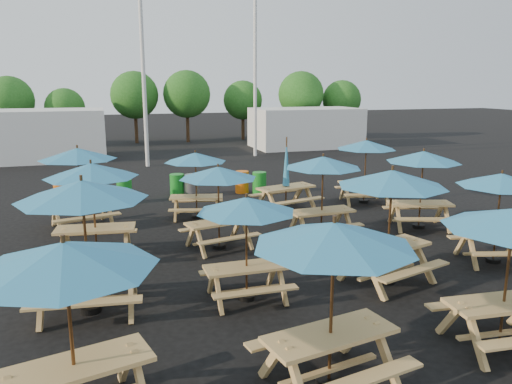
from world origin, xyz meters
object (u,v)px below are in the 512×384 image
object	(u,v)px
waste_bin_3	(192,186)
waste_bin_5	(259,183)
picnic_unit_6	(218,177)
picnic_unit_14	(423,161)
picnic_unit_7	(195,161)
picnic_unit_5	(246,210)
picnic_unit_10	(323,167)
waste_bin_4	(242,182)
picnic_unit_2	(91,176)
picnic_unit_3	(78,158)
picnic_unit_1	(82,197)
picnic_unit_15	(366,148)
waste_bin_0	(62,193)
picnic_unit_0	(65,266)
picnic_unit_11	(286,181)
picnic_unit_9	(392,185)
picnic_unit_4	(334,244)
waste_bin_1	(125,191)
waste_bin_2	(177,185)

from	to	relation	value
waste_bin_3	waste_bin_5	bearing A→B (deg)	-6.58
picnic_unit_6	picnic_unit_14	size ratio (longest dim) A/B	0.89
waste_bin_3	picnic_unit_7	bearing A→B (deg)	-97.44
picnic_unit_5	picnic_unit_7	xyz separation A→B (m)	(0.22, 6.44, 0.01)
picnic_unit_10	waste_bin_4	size ratio (longest dim) A/B	2.68
picnic_unit_10	picnic_unit_2	bearing A→B (deg)	177.28
picnic_unit_2	waste_bin_3	distance (m)	7.25
picnic_unit_3	picnic_unit_5	xyz separation A→B (m)	(3.26, -6.36, -0.26)
picnic_unit_1	waste_bin_3	world-z (taller)	picnic_unit_1
picnic_unit_15	waste_bin_0	xyz separation A→B (m)	(-10.41, 2.90, -1.56)
picnic_unit_7	waste_bin_3	distance (m)	3.41
picnic_unit_0	waste_bin_5	size ratio (longest dim) A/B	3.16
picnic_unit_10	waste_bin_4	world-z (taller)	picnic_unit_10
picnic_unit_5	picnic_unit_10	size ratio (longest dim) A/B	0.92
picnic_unit_3	picnic_unit_10	world-z (taller)	picnic_unit_3
waste_bin_0	picnic_unit_2	bearing A→B (deg)	-79.34
picnic_unit_11	picnic_unit_6	bearing A→B (deg)	-148.61
picnic_unit_3	picnic_unit_9	distance (m)	9.07
waste_bin_0	picnic_unit_7	bearing A→B (deg)	-36.41
picnic_unit_9	waste_bin_0	world-z (taller)	picnic_unit_9
picnic_unit_0	picnic_unit_2	distance (m)	6.29
picnic_unit_1	picnic_unit_15	world-z (taller)	picnic_unit_1
picnic_unit_9	picnic_unit_5	bearing A→B (deg)	162.46
picnic_unit_1	picnic_unit_9	xyz separation A→B (m)	(6.13, -0.42, -0.05)
picnic_unit_2	picnic_unit_11	xyz separation A→B (m)	(6.13, 3.05, -1.06)
picnic_unit_4	waste_bin_0	bearing A→B (deg)	98.37
picnic_unit_5	waste_bin_1	size ratio (longest dim) A/B	2.47
picnic_unit_6	waste_bin_5	size ratio (longest dim) A/B	2.79
picnic_unit_14	waste_bin_5	size ratio (longest dim) A/B	3.13
waste_bin_4	picnic_unit_3	bearing A→B (deg)	-151.04
picnic_unit_2	picnic_unit_1	bearing A→B (deg)	-84.89
picnic_unit_6	picnic_unit_14	bearing A→B (deg)	-12.15
picnic_unit_15	waste_bin_1	xyz separation A→B (m)	(-8.27, 2.55, -1.56)
picnic_unit_14	picnic_unit_3	bearing A→B (deg)	179.64
picnic_unit_6	picnic_unit_14	xyz separation A→B (m)	(6.13, 0.03, 0.13)
waste_bin_1	waste_bin_3	size ratio (longest dim) A/B	1.00
picnic_unit_3	waste_bin_0	size ratio (longest dim) A/B	3.13
picnic_unit_4	waste_bin_3	world-z (taller)	picnic_unit_4
picnic_unit_11	waste_bin_5	size ratio (longest dim) A/B	2.92
waste_bin_1	waste_bin_4	size ratio (longest dim) A/B	1.00
picnic_unit_5	waste_bin_0	xyz separation A→B (m)	(-4.02, 9.56, -1.41)
waste_bin_0	waste_bin_1	size ratio (longest dim) A/B	1.00
picnic_unit_4	picnic_unit_11	bearing A→B (deg)	62.31
picnic_unit_7	picnic_unit_10	size ratio (longest dim) A/B	1.03
picnic_unit_0	picnic_unit_9	size ratio (longest dim) A/B	0.95
waste_bin_2	waste_bin_5	bearing A→B (deg)	-9.40
picnic_unit_3	picnic_unit_11	bearing A→B (deg)	-13.01
picnic_unit_10	picnic_unit_11	size ratio (longest dim) A/B	0.92
picnic_unit_0	picnic_unit_7	distance (m)	9.92
picnic_unit_15	waste_bin_1	size ratio (longest dim) A/B	2.91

